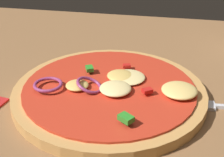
% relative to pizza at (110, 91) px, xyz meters
% --- Properties ---
extents(dining_table, '(1.31, 0.81, 0.03)m').
position_rel_pizza_xyz_m(dining_table, '(0.04, -0.01, -0.02)').
color(dining_table, brown).
rests_on(dining_table, ground).
extents(pizza, '(0.27, 0.27, 0.03)m').
position_rel_pizza_xyz_m(pizza, '(0.00, 0.00, 0.00)').
color(pizza, tan).
rests_on(pizza, dining_table).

